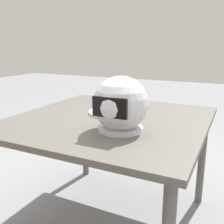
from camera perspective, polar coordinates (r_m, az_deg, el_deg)
ground_plane at (r=1.83m, az=-0.47°, el=-22.95°), size 14.00×14.00×0.00m
dining_table at (r=1.53m, az=-0.52°, el=-3.81°), size 1.08×1.09×0.70m
pizza_plate at (r=1.61m, az=0.49°, el=0.00°), size 0.32×0.32×0.01m
pizza at (r=1.60m, az=0.45°, el=0.61°), size 0.25×0.25×0.06m
motorcycle_helmet at (r=1.25m, az=1.88°, el=1.57°), size 0.27×0.27×0.27m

